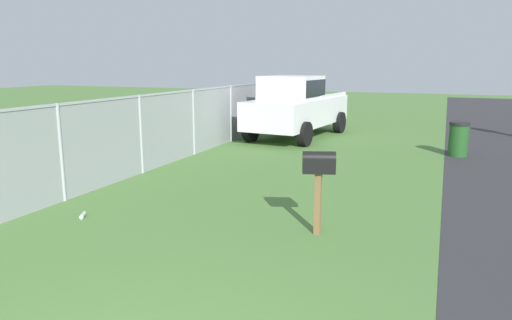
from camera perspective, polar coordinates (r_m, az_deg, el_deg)
The scene contains 5 objects.
mailbox at distance 6.94m, azimuth 7.55°, elevation -1.05°, with size 0.34×0.51×1.25m.
pickup_truck at distance 16.15m, azimuth 4.83°, elevation 6.57°, with size 5.17×2.58×2.09m.
trash_bin at distance 14.05m, azimuth 23.16°, elevation 2.32°, with size 0.53×0.53×0.93m.
fence_section at distance 12.14m, azimuth -10.36°, elevation 4.15°, with size 17.18×0.07×1.80m.
litter_bottle_midfield_a at distance 8.38m, azimuth -20.10°, elevation -6.26°, with size 0.07×0.07×0.22m, color #B2D8BF.
Camera 1 is at (-2.09, -2.13, 2.50)m, focal length 33.28 mm.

